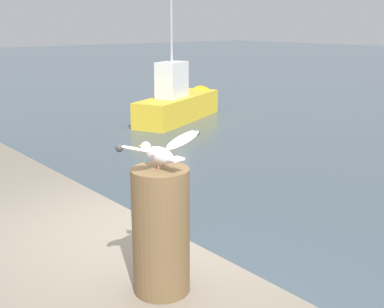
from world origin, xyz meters
TOP-DOWN VIEW (x-y plane):
  - mooring_post at (0.66, -0.60)m, footprint 0.36×0.36m
  - seagull at (0.65, -0.60)m, footprint 0.39×0.63m
  - boat_yellow at (-9.03, 7.32)m, footprint 2.78×4.52m

SIDE VIEW (x-z plane):
  - boat_yellow at x=-9.03m, z-range -1.75..2.81m
  - mooring_post at x=0.66m, z-range 1.26..2.06m
  - seagull at x=0.65m, z-range 2.08..2.28m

